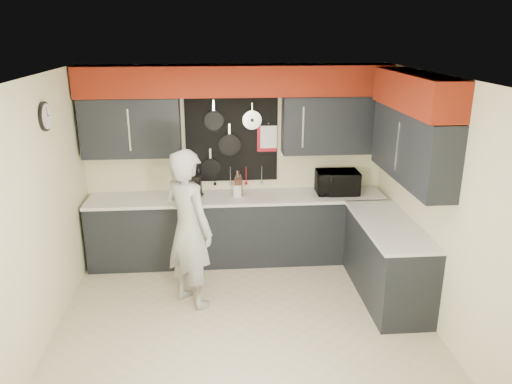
{
  "coord_description": "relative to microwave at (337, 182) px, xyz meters",
  "views": [
    {
      "loc": [
        -0.25,
        -4.78,
        3.04
      ],
      "look_at": [
        0.17,
        0.5,
        1.28
      ],
      "focal_mm": 35.0,
      "sensor_mm": 36.0,
      "label": 1
    }
  ],
  "objects": [
    {
      "name": "knife_block",
      "position": [
        -1.32,
        0.01,
        -0.04
      ],
      "size": [
        0.11,
        0.11,
        0.23
      ],
      "primitive_type": "cube",
      "rotation": [
        0.0,
        0.0,
        -0.04
      ],
      "color": "#381A11",
      "rests_on": "base_cabinets"
    },
    {
      "name": "utensil_crock",
      "position": [
        -1.33,
        -0.01,
        -0.07
      ],
      "size": [
        0.12,
        0.12,
        0.16
      ],
      "primitive_type": "cylinder",
      "color": "silver",
      "rests_on": "base_cabinets"
    },
    {
      "name": "right_wall_assembly",
      "position": [
        0.52,
        -1.19,
        0.87
      ],
      "size": [
        0.36,
        3.5,
        2.6
      ],
      "color": "beige",
      "rests_on": "ground"
    },
    {
      "name": "back_wall_assembly",
      "position": [
        -1.33,
        0.15,
        0.94
      ],
      "size": [
        4.0,
        0.36,
        2.6
      ],
      "color": "beige",
      "rests_on": "ground"
    },
    {
      "name": "ground",
      "position": [
        -1.34,
        -1.45,
        -1.07
      ],
      "size": [
        4.0,
        4.0,
        0.0
      ],
      "primitive_type": "plane",
      "color": "#C4B598",
      "rests_on": "ground"
    },
    {
      "name": "coffee_maker",
      "position": [
        -1.88,
        0.02,
        0.0
      ],
      "size": [
        0.21,
        0.24,
        0.3
      ],
      "rotation": [
        0.0,
        0.0,
        -0.28
      ],
      "color": "black",
      "rests_on": "base_cabinets"
    },
    {
      "name": "person",
      "position": [
        -1.92,
        -1.08,
        -0.16
      ],
      "size": [
        0.78,
        0.79,
        1.82
      ],
      "primitive_type": "imported",
      "rotation": [
        0.0,
        0.0,
        2.33
      ],
      "color": "#A0A19E",
      "rests_on": "ground"
    },
    {
      "name": "base_cabinets",
      "position": [
        -0.85,
        -0.32,
        -0.62
      ],
      "size": [
        3.95,
        2.2,
        0.92
      ],
      "color": "black",
      "rests_on": "ground"
    },
    {
      "name": "microwave",
      "position": [
        0.0,
        0.0,
        0.0
      ],
      "size": [
        0.56,
        0.39,
        0.31
      ],
      "primitive_type": "imported",
      "rotation": [
        0.0,
        0.0,
        -0.02
      ],
      "color": "black",
      "rests_on": "base_cabinets"
    },
    {
      "name": "left_wall_assembly",
      "position": [
        -3.33,
        -1.44,
        0.26
      ],
      "size": [
        0.05,
        3.5,
        2.6
      ],
      "color": "beige",
      "rests_on": "ground"
    }
  ]
}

